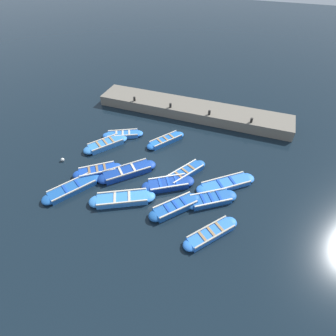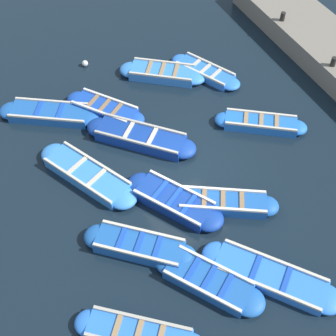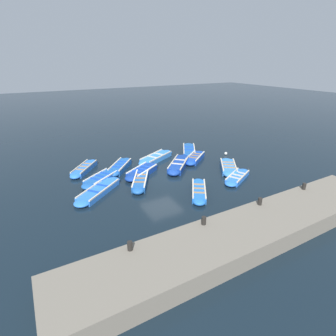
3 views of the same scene
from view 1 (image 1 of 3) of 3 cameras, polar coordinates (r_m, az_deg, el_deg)
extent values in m
plane|color=black|center=(17.23, -2.13, -1.12)|extent=(120.00, 120.00, 0.00)
cube|color=navy|center=(17.23, -8.85, -0.80)|extent=(2.83, 2.82, 0.40)
ellipsoid|color=navy|center=(17.55, -4.18, 0.64)|extent=(1.27, 1.27, 0.40)
ellipsoid|color=navy|center=(17.04, -13.66, -2.27)|extent=(1.27, 1.27, 0.40)
cube|color=#B2AD9E|center=(17.39, -9.39, 0.67)|extent=(2.17, 2.15, 0.07)
cube|color=#B2AD9E|center=(16.76, -8.45, -1.15)|extent=(2.17, 2.15, 0.07)
cube|color=beige|center=(17.16, -7.57, 0.15)|extent=(0.70, 0.70, 0.04)
cube|color=beige|center=(17.02, -10.29, -0.68)|extent=(0.70, 0.70, 0.04)
cube|color=#1947B7|center=(17.70, -15.08, -0.65)|extent=(2.11, 2.38, 0.36)
ellipsoid|color=#1947B7|center=(17.70, -11.38, 0.12)|extent=(1.13, 1.13, 0.36)
ellipsoid|color=#1947B7|center=(17.78, -18.77, -1.42)|extent=(1.13, 1.13, 0.36)
cube|color=silver|center=(17.86, -15.35, 0.67)|extent=(1.47, 1.86, 0.07)
cube|color=silver|center=(17.26, -15.07, -0.98)|extent=(1.47, 1.86, 0.07)
cube|color=olive|center=(17.56, -13.62, 0.16)|extent=(0.69, 0.58, 0.04)
cube|color=olive|center=(17.57, -15.20, -0.17)|extent=(0.69, 0.58, 0.04)
cube|color=olive|center=(17.59, -16.78, -0.51)|extent=(0.69, 0.58, 0.04)
cube|color=#3884E0|center=(15.68, -9.92, -6.64)|extent=(2.24, 3.07, 0.34)
ellipsoid|color=#3884E0|center=(15.63, -4.51, -6.19)|extent=(1.23, 1.25, 0.34)
ellipsoid|color=#3884E0|center=(15.88, -15.25, -7.03)|extent=(1.23, 1.25, 0.34)
cube|color=beige|center=(15.83, -10.01, -4.93)|extent=(1.41, 2.60, 0.07)
cube|color=beige|center=(15.23, -10.00, -7.41)|extent=(1.41, 2.60, 0.07)
cube|color=beige|center=(15.51, -8.46, -6.06)|extent=(0.83, 0.52, 0.04)
cube|color=beige|center=(15.58, -11.53, -6.30)|extent=(0.83, 0.52, 0.04)
cube|color=#1E59AD|center=(15.04, 1.61, -8.49)|extent=(2.47, 2.28, 0.38)
ellipsoid|color=#1E59AD|center=(15.50, 5.62, -6.69)|extent=(1.15, 1.14, 0.38)
ellipsoid|color=#1E59AD|center=(14.67, -2.67, -10.35)|extent=(1.15, 1.14, 0.38)
cube|color=beige|center=(15.08, 0.86, -6.94)|extent=(1.92, 1.65, 0.07)
cube|color=beige|center=(14.66, 2.41, -8.97)|extent=(1.92, 1.65, 0.07)
cube|color=#1947B7|center=(15.07, 3.38, -7.20)|extent=(0.60, 0.67, 0.04)
cube|color=#1947B7|center=(14.88, 1.62, -7.98)|extent=(0.60, 0.67, 0.04)
cube|color=#1947B7|center=(14.71, -0.18, -8.76)|extent=(0.60, 0.67, 0.04)
cube|color=blue|center=(20.65, -9.78, 7.19)|extent=(1.79, 2.44, 0.28)
ellipsoid|color=blue|center=(20.60, -6.55, 7.47)|extent=(1.03, 1.04, 0.28)
ellipsoid|color=blue|center=(20.76, -12.99, 6.88)|extent=(1.03, 1.04, 0.28)
cube|color=beige|center=(20.86, -9.83, 8.17)|extent=(1.10, 2.06, 0.07)
cube|color=beige|center=(20.24, -9.85, 6.99)|extent=(1.10, 2.06, 0.07)
cube|color=beige|center=(20.53, -8.46, 7.68)|extent=(0.71, 0.45, 0.04)
cube|color=beige|center=(20.56, -9.84, 7.55)|extent=(0.71, 0.45, 0.04)
cube|color=beige|center=(20.60, -11.21, 7.42)|extent=(0.71, 0.45, 0.04)
cube|color=#1E59AD|center=(15.64, 9.26, -6.76)|extent=(2.11, 2.45, 0.33)
ellipsoid|color=#1E59AD|center=(16.04, 13.13, -5.87)|extent=(1.23, 1.24, 0.33)
ellipsoid|color=#1E59AD|center=(15.30, 5.19, -7.67)|extent=(1.23, 1.24, 0.33)
cube|color=silver|center=(15.74, 8.76, -5.13)|extent=(1.37, 1.92, 0.07)
cube|color=silver|center=(15.23, 9.95, -7.45)|extent=(1.37, 1.92, 0.07)
cube|color=#1947B7|center=(15.66, 11.02, -5.93)|extent=(0.77, 0.59, 0.04)
cube|color=#1947B7|center=(15.50, 9.33, -6.31)|extent=(0.77, 0.59, 0.04)
cube|color=#1947B7|center=(15.34, 7.61, -6.69)|extent=(0.77, 0.59, 0.04)
cube|color=#3884E0|center=(19.85, -13.40, 5.06)|extent=(2.58, 2.24, 0.35)
ellipsoid|color=#3884E0|center=(20.18, -10.22, 6.31)|extent=(1.29, 1.28, 0.35)
ellipsoid|color=#3884E0|center=(19.58, -16.66, 3.76)|extent=(1.29, 1.28, 0.35)
cube|color=beige|center=(20.07, -14.01, 6.18)|extent=(2.01, 1.48, 0.07)
cube|color=beige|center=(19.37, -12.95, 4.90)|extent=(2.01, 1.48, 0.07)
cube|color=#9E7A51|center=(19.87, -12.12, 6.05)|extent=(0.62, 0.78, 0.04)
cube|color=#9E7A51|center=(19.73, -13.49, 5.52)|extent=(0.62, 0.78, 0.04)
cube|color=#9E7A51|center=(19.61, -14.87, 4.97)|extent=(0.62, 0.78, 0.04)
cube|color=blue|center=(14.22, 9.28, -13.88)|extent=(2.55, 2.25, 0.31)
ellipsoid|color=blue|center=(14.82, 13.34, -11.48)|extent=(1.04, 1.03, 0.31)
ellipsoid|color=blue|center=(13.73, 4.81, -16.39)|extent=(1.04, 1.03, 0.31)
cube|color=#B2AD9E|center=(14.21, 8.47, -12.47)|extent=(2.07, 1.67, 0.07)
cube|color=#B2AD9E|center=(13.93, 10.29, -14.44)|extent=(2.07, 1.67, 0.07)
cube|color=#9E7A51|center=(14.32, 11.15, -12.44)|extent=(0.54, 0.63, 0.04)
cube|color=#9E7A51|center=(14.08, 9.36, -13.48)|extent=(0.54, 0.63, 0.04)
cube|color=#9E7A51|center=(13.85, 7.50, -14.54)|extent=(0.54, 0.63, 0.04)
cube|color=blue|center=(16.70, 12.47, -3.41)|extent=(2.67, 2.95, 0.29)
ellipsoid|color=blue|center=(17.40, 16.79, -2.15)|extent=(1.28, 1.28, 0.29)
ellipsoid|color=blue|center=(16.11, 7.79, -4.75)|extent=(1.28, 1.28, 0.29)
cube|color=beige|center=(16.83, 11.84, -1.97)|extent=(1.95, 2.33, 0.07)
cube|color=beige|center=(16.32, 13.31, -4.02)|extent=(1.95, 2.33, 0.07)
cube|color=#1947B7|center=(16.77, 13.82, -2.65)|extent=(0.75, 0.65, 0.04)
cube|color=#1947B7|center=(16.40, 11.26, -3.38)|extent=(0.75, 0.65, 0.04)
cube|color=navy|center=(16.25, 0.04, -3.51)|extent=(2.11, 2.55, 0.37)
ellipsoid|color=navy|center=(16.47, 4.11, -2.87)|extent=(1.26, 1.27, 0.37)
ellipsoid|color=navy|center=(16.12, -4.13, -4.14)|extent=(1.26, 1.27, 0.37)
cube|color=silver|center=(16.40, -0.30, -1.86)|extent=(1.32, 2.02, 0.07)
cube|color=silver|center=(15.79, 0.38, -4.10)|extent=(1.32, 2.02, 0.07)
cube|color=#1947B7|center=(16.19, 1.80, -2.73)|extent=(0.80, 0.58, 0.04)
cube|color=#1947B7|center=(16.10, 0.04, -3.00)|extent=(0.80, 0.58, 0.04)
cube|color=#1947B7|center=(16.03, -1.74, -3.27)|extent=(0.80, 0.58, 0.04)
cube|color=#1E59AD|center=(17.07, -20.14, -4.18)|extent=(2.90, 2.31, 0.32)
ellipsoid|color=#1E59AD|center=(17.30, -15.96, -2.19)|extent=(1.26, 1.25, 0.32)
ellipsoid|color=#1E59AD|center=(16.95, -24.41, -6.19)|extent=(1.26, 1.25, 0.32)
cube|color=beige|center=(17.26, -20.85, -2.87)|extent=(2.38, 1.52, 0.07)
cube|color=beige|center=(16.62, -19.71, -4.62)|extent=(2.38, 1.52, 0.07)
cube|color=#1947B7|center=(17.00, -19.07, -3.19)|extent=(0.57, 0.80, 0.04)
cube|color=#1947B7|center=(16.90, -21.49, -4.34)|extent=(0.57, 0.80, 0.04)
cube|color=blue|center=(19.70, -0.50, 6.01)|extent=(2.50, 2.05, 0.33)
ellipsoid|color=blue|center=(20.31, 2.41, 7.23)|extent=(1.00, 1.00, 0.33)
ellipsoid|color=blue|center=(19.16, -3.57, 4.70)|extent=(1.00, 1.00, 0.33)
cube|color=beige|center=(19.81, -1.08, 6.95)|extent=(2.07, 1.45, 0.07)
cube|color=beige|center=(19.36, 0.09, 5.99)|extent=(2.07, 1.45, 0.07)
cube|color=#9E7A51|center=(19.84, 0.76, 6.97)|extent=(0.50, 0.64, 0.04)
cube|color=#9E7A51|center=(19.59, -0.50, 6.44)|extent=(0.50, 0.64, 0.04)
cube|color=#9E7A51|center=(19.35, -1.79, 5.90)|extent=(0.50, 0.64, 0.04)
cube|color=#1E59AD|center=(16.99, 3.73, -1.12)|extent=(2.70, 2.02, 0.36)
ellipsoid|color=#1E59AD|center=(17.71, 6.89, 0.79)|extent=(1.02, 1.01, 0.36)
ellipsoid|color=#1E59AD|center=(16.35, 0.30, -3.18)|extent=(1.02, 1.01, 0.36)
cube|color=silver|center=(17.03, 2.94, 0.04)|extent=(2.29, 1.37, 0.07)
cube|color=silver|center=(16.66, 4.60, -1.24)|extent=(2.29, 1.37, 0.07)
cube|color=olive|center=(17.15, 5.14, 0.20)|extent=(0.47, 0.68, 0.04)
cube|color=olive|center=(16.85, 3.76, -0.63)|extent=(0.47, 0.68, 0.04)
cube|color=olive|center=(16.57, 2.32, -1.49)|extent=(0.47, 0.68, 0.04)
cube|color=slate|center=(23.05, 5.31, 12.50)|extent=(2.61, 16.41, 0.84)
cylinder|color=black|center=(23.56, -7.33, 14.70)|extent=(0.20, 0.20, 0.35)
cylinder|color=black|center=(22.37, 0.53, 13.46)|extent=(0.20, 0.20, 0.35)
cylinder|color=black|center=(21.64, 8.98, 11.83)|extent=(0.20, 0.20, 0.35)
cylinder|color=black|center=(21.40, 17.71, 9.87)|extent=(0.20, 0.20, 0.35)
sphere|color=silver|center=(19.44, -21.97, 1.69)|extent=(0.25, 0.25, 0.25)
camera|label=2|loc=(7.76, 55.70, 26.40)|focal=50.00mm
camera|label=3|loc=(26.36, 29.18, 27.92)|focal=28.00mm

